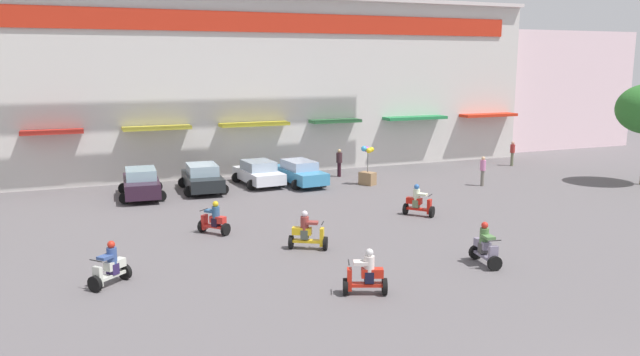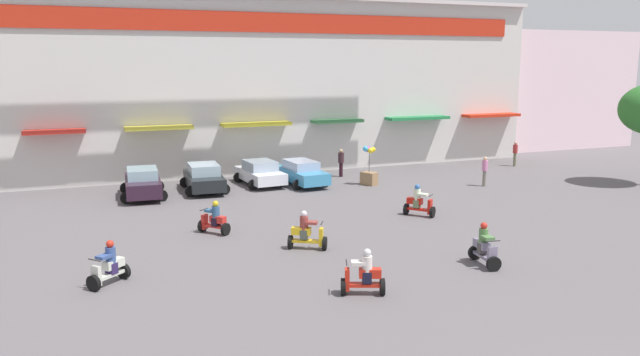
% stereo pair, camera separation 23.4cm
% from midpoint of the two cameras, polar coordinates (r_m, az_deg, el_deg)
% --- Properties ---
extents(ground_plane, '(128.00, 128.00, 0.00)m').
position_cam_midpoint_polar(ground_plane, '(24.05, 5.15, -6.52)').
color(ground_plane, '#5E595C').
extents(colonial_building, '(40.93, 15.41, 20.80)m').
position_cam_midpoint_polar(colonial_building, '(44.38, -8.27, 13.27)').
color(colonial_building, silver).
rests_on(colonial_building, ground).
extents(flank_building_right, '(13.70, 8.71, 9.56)m').
position_cam_midpoint_polar(flank_building_right, '(57.55, 19.40, 7.76)').
color(flank_building_right, silver).
rests_on(flank_building_right, ground).
extents(parked_car_0, '(2.54, 4.35, 1.56)m').
position_cam_midpoint_polar(parked_car_0, '(34.02, -15.86, -0.43)').
color(parked_car_0, '#2D192A').
rests_on(parked_car_0, ground).
extents(parked_car_1, '(2.58, 4.37, 1.53)m').
position_cam_midpoint_polar(parked_car_1, '(34.93, -10.47, 0.05)').
color(parked_car_1, black).
rests_on(parked_car_1, ground).
extents(parked_car_2, '(2.62, 4.22, 1.43)m').
position_cam_midpoint_polar(parked_car_2, '(36.23, -5.37, 0.49)').
color(parked_car_2, white).
rests_on(parked_car_2, ground).
extents(parked_car_3, '(2.56, 4.62, 1.44)m').
position_cam_midpoint_polar(parked_car_3, '(36.16, -1.60, 0.53)').
color(parked_car_3, '#3B8CBC').
rests_on(parked_car_3, ground).
extents(scooter_rider_1, '(1.54, 1.18, 1.52)m').
position_cam_midpoint_polar(scooter_rider_1, '(23.73, -0.95, -5.12)').
color(scooter_rider_1, black).
rests_on(scooter_rider_1, ground).
extents(scooter_rider_2, '(1.45, 0.99, 1.48)m').
position_cam_midpoint_polar(scooter_rider_2, '(19.28, 4.40, -8.97)').
color(scooter_rider_2, black).
rests_on(scooter_rider_2, ground).
extents(scooter_rider_3, '(1.42, 1.32, 1.46)m').
position_cam_midpoint_polar(scooter_rider_3, '(21.15, -18.59, -7.78)').
color(scooter_rider_3, black).
rests_on(scooter_rider_3, ground).
extents(scooter_rider_4, '(0.72, 1.54, 1.54)m').
position_cam_midpoint_polar(scooter_rider_4, '(22.70, 15.22, -6.23)').
color(scooter_rider_4, black).
rests_on(scooter_rider_4, ground).
extents(scooter_rider_5, '(1.31, 1.43, 1.50)m').
position_cam_midpoint_polar(scooter_rider_5, '(29.19, 9.35, -2.29)').
color(scooter_rider_5, black).
rests_on(scooter_rider_5, ground).
extents(scooter_rider_6, '(1.27, 1.35, 1.42)m').
position_cam_midpoint_polar(scooter_rider_6, '(26.21, -9.49, -3.86)').
color(scooter_rider_6, black).
rests_on(scooter_rider_6, ground).
extents(pedestrian_0, '(0.42, 0.42, 1.73)m').
position_cam_midpoint_polar(pedestrian_0, '(36.91, 15.14, 0.79)').
color(pedestrian_0, slate).
rests_on(pedestrian_0, ground).
extents(pedestrian_2, '(0.33, 0.33, 1.72)m').
position_cam_midpoint_polar(pedestrian_2, '(44.68, 17.71, 2.31)').
color(pedestrian_2, '#686C51').
rests_on(pedestrian_2, ground).
extents(pedestrian_3, '(0.38, 0.38, 1.74)m').
position_cam_midpoint_polar(pedestrian_3, '(38.65, 2.13, 1.57)').
color(pedestrian_3, black).
rests_on(pedestrian_3, ground).
extents(balloon_vendor_cart, '(0.95, 1.08, 2.31)m').
position_cam_midpoint_polar(balloon_vendor_cart, '(36.17, 4.73, 0.64)').
color(balloon_vendor_cart, '#96734E').
rests_on(balloon_vendor_cart, ground).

